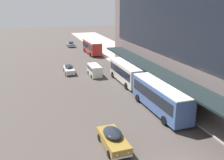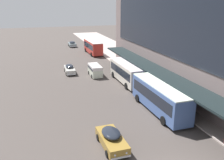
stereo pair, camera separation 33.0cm
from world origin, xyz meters
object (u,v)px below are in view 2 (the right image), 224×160
(transit_bus_kerbside_rear, at_px, (127,72))
(transit_bus_kerbside_front, at_px, (93,46))
(transit_bus_kerbside_far, at_px, (159,96))
(sedan_lead_near, at_px, (112,139))
(vw_van, at_px, (95,70))
(sedan_second_near, at_px, (72,44))
(sedan_lead_mid, at_px, (70,69))

(transit_bus_kerbside_rear, bearing_deg, transit_bus_kerbside_front, 89.50)
(transit_bus_kerbside_far, bearing_deg, sedan_lead_near, -144.29)
(sedan_lead_near, bearing_deg, transit_bus_kerbside_front, 78.86)
(transit_bus_kerbside_front, relative_size, sedan_lead_near, 1.96)
(sedan_lead_near, height_order, vw_van, vw_van)
(transit_bus_kerbside_rear, relative_size, sedan_second_near, 2.23)
(vw_van, bearing_deg, transit_bus_kerbside_rear, -53.65)
(transit_bus_kerbside_front, height_order, vw_van, transit_bus_kerbside_front)
(transit_bus_kerbside_far, height_order, sedan_lead_near, transit_bus_kerbside_far)
(sedan_lead_mid, relative_size, vw_van, 1.08)
(sedan_lead_near, xyz_separation_m, sedan_second_near, (4.74, 53.35, 0.00))
(transit_bus_kerbside_front, height_order, sedan_lead_mid, transit_bus_kerbside_front)
(transit_bus_kerbside_front, distance_m, sedan_lead_mid, 17.85)
(transit_bus_kerbside_front, bearing_deg, transit_bus_kerbside_far, -90.76)
(transit_bus_kerbside_far, distance_m, sedan_lead_mid, 21.61)
(transit_bus_kerbside_rear, bearing_deg, sedan_lead_mid, 133.32)
(sedan_lead_near, height_order, sedan_lead_mid, sedan_lead_near)
(transit_bus_kerbside_front, bearing_deg, sedan_lead_mid, -117.49)
(transit_bus_kerbside_far, distance_m, sedan_second_near, 47.93)
(sedan_second_near, bearing_deg, sedan_lead_near, -95.08)
(sedan_second_near, xyz_separation_m, vw_van, (-0.76, -30.79, 0.31))
(sedan_second_near, height_order, sedan_lead_mid, sedan_second_near)
(transit_bus_kerbside_rear, height_order, transit_bus_kerbside_far, transit_bus_kerbside_far)
(sedan_lead_near, bearing_deg, transit_bus_kerbside_far, 35.71)
(sedan_lead_near, bearing_deg, sedan_second_near, 84.92)
(sedan_second_near, bearing_deg, sedan_lead_mid, -99.83)
(sedan_second_near, bearing_deg, transit_bus_kerbside_rear, -84.93)
(transit_bus_kerbside_far, height_order, sedan_second_near, transit_bus_kerbside_far)
(sedan_lead_mid, bearing_deg, transit_bus_kerbside_far, -68.95)
(transit_bus_kerbside_far, xyz_separation_m, sedan_lead_mid, (-7.75, 20.14, -1.19))
(sedan_lead_near, relative_size, sedan_lead_mid, 0.99)
(transit_bus_kerbside_rear, bearing_deg, vw_van, 126.35)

